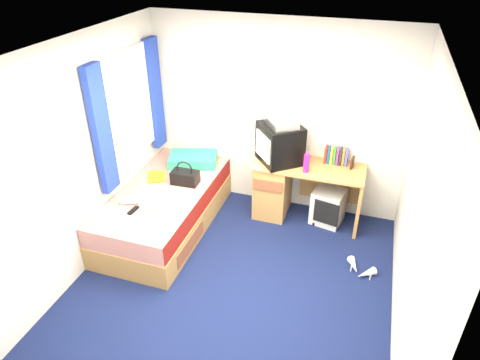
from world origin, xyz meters
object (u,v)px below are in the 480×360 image
(bed, at_px, (166,208))
(magazine, at_px, (156,177))
(water_bottle, at_px, (130,201))
(aerosol_can, at_px, (302,155))
(pillow, at_px, (193,159))
(vcr, at_px, (281,122))
(remote_control, at_px, (133,210))
(towel, at_px, (168,205))
(crt_tv, at_px, (280,143))
(desk, at_px, (287,186))
(pink_water_bottle, at_px, (306,163))
(white_heels, at_px, (360,269))
(colour_swatch_fan, at_px, (140,221))
(picture_frame, at_px, (352,163))
(storage_cube, at_px, (328,206))
(handbag, at_px, (185,177))

(bed, bearing_deg, magazine, 133.02)
(water_bottle, bearing_deg, aerosol_can, 35.07)
(pillow, bearing_deg, aerosol_can, 4.52)
(vcr, xyz_separation_m, remote_control, (-1.33, -1.25, -0.71))
(remote_control, bearing_deg, towel, 30.73)
(pillow, distance_m, towel, 1.05)
(pillow, xyz_separation_m, magazine, (-0.30, -0.46, -0.06))
(bed, height_order, crt_tv, crt_tv)
(desk, bearing_deg, bed, -151.11)
(towel, relative_size, remote_control, 1.99)
(bed, distance_m, pink_water_bottle, 1.78)
(towel, bearing_deg, white_heels, 6.43)
(crt_tv, xyz_separation_m, pink_water_bottle, (0.36, -0.16, -0.13))
(colour_swatch_fan, bearing_deg, water_bottle, 135.93)
(water_bottle, height_order, remote_control, water_bottle)
(pink_water_bottle, bearing_deg, picture_frame, 27.31)
(desk, bearing_deg, vcr, 178.11)
(pink_water_bottle, distance_m, towel, 1.66)
(storage_cube, xyz_separation_m, magazine, (-2.09, -0.50, 0.32))
(handbag, xyz_separation_m, magazine, (-0.40, 0.02, -0.08))
(vcr, bearing_deg, water_bottle, -86.94)
(colour_swatch_fan, bearing_deg, bed, 94.94)
(bed, height_order, colour_swatch_fan, colour_swatch_fan)
(handbag, bearing_deg, pink_water_bottle, 12.80)
(vcr, xyz_separation_m, white_heels, (1.13, -0.85, -1.22))
(remote_control, bearing_deg, handbag, 73.08)
(aerosol_can, bearing_deg, white_heels, -46.48)
(storage_cube, height_order, aerosol_can, aerosol_can)
(desk, relative_size, water_bottle, 6.50)
(pillow, xyz_separation_m, aerosol_can, (1.40, 0.11, 0.24))
(water_bottle, bearing_deg, desk, 36.10)
(magazine, distance_m, remote_control, 0.74)
(crt_tv, relative_size, remote_control, 4.06)
(storage_cube, distance_m, handbag, 1.81)
(crt_tv, bearing_deg, colour_swatch_fan, -79.28)
(aerosol_can, distance_m, white_heels, 1.49)
(bed, relative_size, remote_control, 12.50)
(vcr, relative_size, white_heels, 1.24)
(storage_cube, relative_size, handbag, 1.37)
(picture_frame, height_order, magazine, picture_frame)
(desk, relative_size, crt_tv, 2.00)
(vcr, height_order, handbag, vcr)
(storage_cube, height_order, pink_water_bottle, pink_water_bottle)
(vcr, bearing_deg, remote_control, -82.09)
(water_bottle, bearing_deg, pink_water_bottle, 28.38)
(pink_water_bottle, bearing_deg, crt_tv, 156.05)
(pillow, bearing_deg, white_heels, -19.43)
(pink_water_bottle, bearing_deg, pillow, 175.58)
(picture_frame, distance_m, magazine, 2.39)
(white_heels, bearing_deg, magazine, 172.52)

